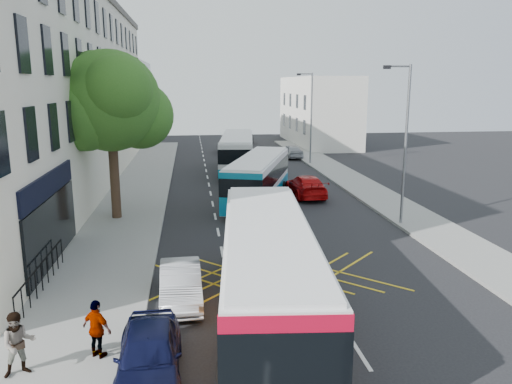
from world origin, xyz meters
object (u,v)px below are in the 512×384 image
object	(u,v)px
bus_near	(268,272)
pedestrian_near	(19,344)
bus_far	(237,153)
distant_car_grey	(229,147)
bus_mid	(258,178)
parked_car_silver	(181,284)
lamp_near	(404,137)
street_tree	(110,102)
distant_car_silver	(291,151)
lamp_far	(310,113)
red_hatchback	(306,186)
pedestrian_far	(97,329)
parked_car_blue	(149,354)
distant_car_dark	(247,139)

from	to	relation	value
bus_near	pedestrian_near	size ratio (longest dim) A/B	6.92
bus_far	distant_car_grey	bearing A→B (deg)	95.79
bus_near	bus_mid	distance (m)	16.10
parked_car_silver	pedestrian_near	distance (m)	5.65
bus_mid	bus_far	xyz separation A→B (m)	(-0.28, 10.97, 0.12)
lamp_near	bus_far	bearing A→B (deg)	111.72
street_tree	bus_far	world-z (taller)	street_tree
distant_car_silver	street_tree	bearing A→B (deg)	51.84
lamp_near	pedestrian_near	distance (m)	19.52
lamp_far	red_hatchback	world-z (taller)	lamp_far
bus_far	red_hatchback	distance (m)	10.51
lamp_near	pedestrian_far	world-z (taller)	lamp_near
bus_mid	parked_car_silver	distance (m)	14.79
lamp_far	parked_car_blue	xyz separation A→B (m)	(-11.80, -32.40, -3.94)
bus_near	bus_far	distance (m)	27.01
street_tree	lamp_near	size ratio (longest dim) A/B	1.10
bus_mid	distant_car_dark	bearing A→B (deg)	103.28
bus_near	distant_car_silver	world-z (taller)	bus_near
lamp_near	parked_car_blue	distance (m)	17.56
street_tree	lamp_near	bearing A→B (deg)	-11.40
bus_far	pedestrian_near	xyz separation A→B (m)	(-8.14, -29.12, -0.65)
distant_car_silver	distant_car_dark	distance (m)	13.07
street_tree	parked_car_silver	bearing A→B (deg)	-71.61
lamp_far	pedestrian_far	distance (m)	34.27
lamp_far	parked_car_silver	world-z (taller)	lamp_far
bus_near	distant_car_silver	distance (m)	34.99
bus_far	distant_car_dark	size ratio (longest dim) A/B	3.12
red_hatchback	pedestrian_near	distance (m)	22.56
bus_mid	distant_car_silver	world-z (taller)	bus_mid
bus_far	parked_car_blue	world-z (taller)	bus_far
distant_car_grey	lamp_near	bearing A→B (deg)	-78.92
distant_car_grey	distant_car_dark	world-z (taller)	distant_car_grey
lamp_far	distant_car_dark	xyz separation A→B (m)	(-3.70, 17.03, -4.03)
bus_near	pedestrian_far	bearing A→B (deg)	-156.37
bus_far	parked_car_silver	size ratio (longest dim) A/B	2.89
pedestrian_far	bus_far	bearing A→B (deg)	-68.19
distant_car_dark	distant_car_grey	bearing A→B (deg)	73.83
bus_far	pedestrian_far	xyz separation A→B (m)	(-6.37, -28.53, -0.67)
lamp_far	pedestrian_near	world-z (taller)	lamp_far
distant_car_grey	distant_car_silver	bearing A→B (deg)	-37.27
distant_car_dark	pedestrian_near	size ratio (longest dim) A/B	2.17
bus_mid	parked_car_blue	world-z (taller)	bus_mid
lamp_near	distant_car_grey	world-z (taller)	lamp_near
lamp_near	distant_car_silver	size ratio (longest dim) A/B	2.03
lamp_near	bus_mid	xyz separation A→B (m)	(-6.54, 6.15, -3.12)
lamp_far	red_hatchback	bearing A→B (deg)	-104.35
lamp_near	bus_near	size ratio (longest dim) A/B	0.70
bus_mid	distant_car_silver	size ratio (longest dim) A/B	2.63
distant_car_grey	bus_mid	bearing A→B (deg)	-91.83
distant_car_silver	pedestrian_far	xyz separation A→B (m)	(-12.42, -35.70, 0.28)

